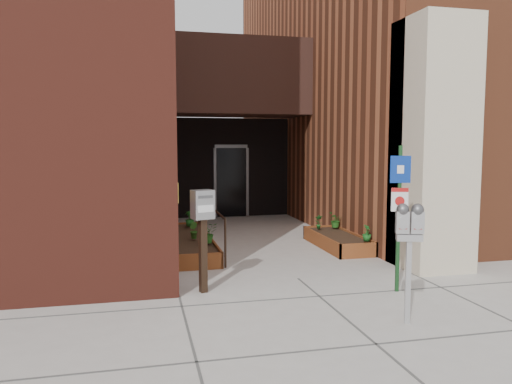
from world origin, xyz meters
TOP-DOWN VIEW (x-y plane):
  - ground at (0.00, 0.00)m, footprint 80.00×80.00m
  - architecture at (-0.18, 6.89)m, footprint 20.00×14.60m
  - planter_left at (-1.55, 2.70)m, footprint 0.90×3.60m
  - planter_right at (1.60, 2.20)m, footprint 0.80×2.20m
  - handrail at (-1.05, 2.65)m, footprint 0.04×3.34m
  - parking_meter at (0.68, -2.27)m, footprint 0.35×0.22m
  - sign_post at (1.23, -1.04)m, footprint 0.29×0.11m
  - payment_dropbox at (-1.63, -0.40)m, footprint 0.36×0.30m
  - shrub_left_a at (-1.25, 1.82)m, footprint 0.43×0.43m
  - shrub_left_b at (-1.48, 2.34)m, footprint 0.25×0.25m
  - shrub_left_c at (-1.40, 3.89)m, footprint 0.28×0.28m
  - shrub_left_d at (-1.37, 3.86)m, footprint 0.29×0.29m
  - shrub_right_a at (1.85, 1.30)m, footprint 0.26×0.26m
  - shrub_right_b at (1.42, 2.85)m, footprint 0.20×0.20m
  - shrub_right_c at (1.85, 2.93)m, footprint 0.45×0.45m

SIDE VIEW (x-z plane):
  - ground at x=0.00m, z-range 0.00..0.00m
  - planter_left at x=-1.55m, z-range -0.02..0.28m
  - planter_right at x=1.60m, z-range -0.02..0.28m
  - shrub_right_a at x=1.85m, z-range 0.30..0.62m
  - shrub_right_b at x=1.42m, z-range 0.30..0.63m
  - shrub_left_b at x=-1.48m, z-range 0.30..0.64m
  - shrub_right_c at x=1.85m, z-range 0.30..0.65m
  - shrub_left_c at x=-1.40m, z-range 0.30..0.68m
  - shrub_left_d at x=-1.37m, z-range 0.30..0.69m
  - shrub_left_a at x=-1.25m, z-range 0.30..0.70m
  - handrail at x=-1.05m, z-range 0.30..1.20m
  - payment_dropbox at x=-1.63m, z-range 0.34..1.89m
  - parking_meter at x=0.68m, z-range 0.41..1.91m
  - sign_post at x=1.23m, z-range 0.25..2.45m
  - architecture at x=-0.18m, z-range -0.02..9.98m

